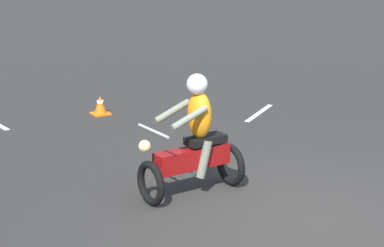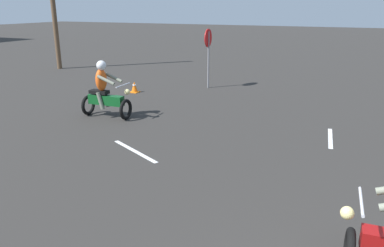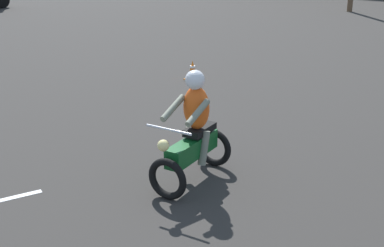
# 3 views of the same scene
# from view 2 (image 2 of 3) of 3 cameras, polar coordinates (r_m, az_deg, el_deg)

# --- Properties ---
(motorcycle_rider_background) EXTENTS (0.70, 1.52, 1.66)m
(motorcycle_rider_background) POSITION_cam_2_polar(r_m,az_deg,el_deg) (11.16, -13.17, 4.57)
(motorcycle_rider_background) COLOR black
(motorcycle_rider_background) RESTS_ON ground
(stop_sign) EXTENTS (0.70, 0.08, 2.30)m
(stop_sign) POSITION_cam_2_polar(r_m,az_deg,el_deg) (14.83, 2.49, 11.67)
(stop_sign) COLOR slate
(stop_sign) RESTS_ON ground
(traffic_cone_mid_left) EXTENTS (0.32, 0.32, 0.42)m
(traffic_cone_mid_left) POSITION_cam_2_polar(r_m,az_deg,el_deg) (14.36, -8.76, 5.51)
(traffic_cone_mid_left) COLOR orange
(traffic_cone_mid_left) RESTS_ON ground
(lane_stripe_e) EXTENTS (1.55, 0.25, 0.01)m
(lane_stripe_e) POSITION_cam_2_polar(r_m,az_deg,el_deg) (9.90, 20.33, -2.09)
(lane_stripe_e) COLOR silver
(lane_stripe_e) RESTS_ON ground
(lane_stripe_ne) EXTENTS (0.85, 1.59, 0.01)m
(lane_stripe_ne) POSITION_cam_2_polar(r_m,az_deg,el_deg) (8.57, -8.72, -4.16)
(lane_stripe_ne) COLOR silver
(lane_stripe_ne) RESTS_ON ground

